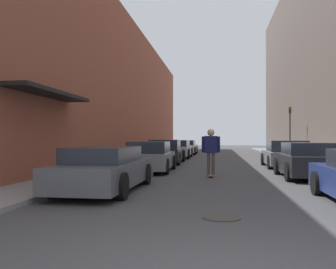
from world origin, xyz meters
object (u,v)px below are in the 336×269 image
parked_car_left_3 (177,149)px  parked_car_right_1 (308,161)px  parked_car_left_2 (166,152)px  parked_car_right_2 (286,154)px  parked_car_left_4 (185,147)px  skateboarder (211,147)px  traffic_light (290,126)px  parked_car_left_0 (106,169)px  parked_car_left_1 (150,157)px  manhole_cover (221,217)px

parked_car_left_3 → parked_car_right_1: 14.21m
parked_car_left_2 → parked_car_right_2: bearing=-18.7°
parked_car_left_4 → skateboarder: (2.63, -18.97, 0.48)m
skateboarder → traffic_light: traffic_light is taller
traffic_light → parked_car_right_2: bearing=-101.7°
skateboarder → traffic_light: 14.26m
parked_car_left_0 → parked_car_left_2: size_ratio=1.01×
parked_car_right_2 → skateboarder: bearing=-125.6°
traffic_light → parked_car_left_0: bearing=-115.1°
parked_car_right_1 → traffic_light: traffic_light is taller
parked_car_left_3 → traffic_light: traffic_light is taller
parked_car_left_1 → parked_car_left_0: bearing=-91.6°
parked_car_left_0 → parked_car_right_2: 11.01m
parked_car_left_1 → parked_car_left_4: (-0.00, 17.16, -0.01)m
traffic_light → parked_car_left_1: bearing=-124.8°
parked_car_left_4 → manhole_cover: 26.21m
parked_car_left_1 → parked_car_left_2: bearing=90.5°
parked_car_left_0 → parked_car_left_3: (0.10, 16.84, 0.04)m
parked_car_left_2 → parked_car_right_2: (6.25, -2.12, -0.02)m
parked_car_left_0 → parked_car_left_3: bearing=89.7°
manhole_cover → skateboarder: bearing=92.5°
parked_car_left_1 → traffic_light: size_ratio=1.18×
parked_car_right_2 → manhole_cover: 12.50m
parked_car_left_0 → parked_car_right_2: bearing=54.7°
parked_car_left_1 → parked_car_left_2: parked_car_left_2 is taller
parked_car_right_2 → manhole_cover: size_ratio=6.02×
parked_car_left_0 → parked_car_left_4: 22.98m
parked_car_right_2 → traffic_light: (1.71, 8.21, 1.65)m
manhole_cover → traffic_light: size_ratio=0.20×
skateboarder → manhole_cover: 7.16m
parked_car_left_0 → parked_car_right_1: bearing=32.8°
parked_car_left_4 → parked_car_right_1: 19.90m
parked_car_left_0 → parked_car_left_1: bearing=88.4°
parked_car_right_1 → manhole_cover: 7.79m
parked_car_left_3 → manhole_cover: bearing=-81.4°
parked_car_left_3 → parked_car_left_1: bearing=-89.7°
parked_car_left_2 → parked_car_left_4: bearing=89.8°
parked_car_right_1 → skateboarder: (-3.47, -0.03, 0.47)m
parked_car_right_1 → parked_car_right_2: size_ratio=0.93×
skateboarder → traffic_light: size_ratio=0.51×
parked_car_left_0 → traffic_light: 19.08m
parked_car_left_2 → parked_car_right_1: bearing=-49.0°
parked_car_left_0 → parked_car_left_1: 5.83m
traffic_light → skateboarder: bearing=-111.8°
parked_car_left_1 → parked_car_right_2: bearing=27.1°
manhole_cover → parked_car_right_2: bearing=74.9°
parked_car_right_2 → skateboarder: 6.15m
parked_car_left_1 → parked_car_right_1: 6.35m
parked_car_left_0 → manhole_cover: size_ratio=6.88×
parked_car_left_3 → manhole_cover: 20.14m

